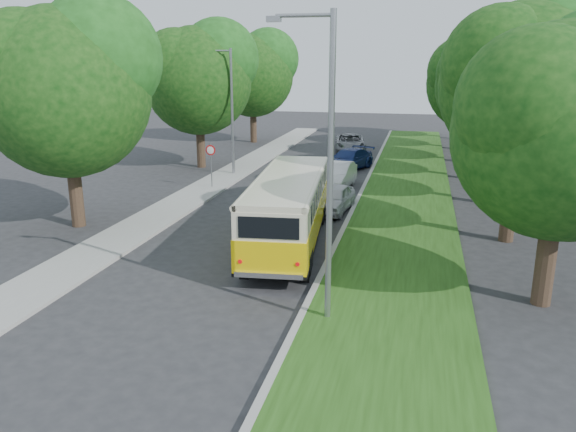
% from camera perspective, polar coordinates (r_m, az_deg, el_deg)
% --- Properties ---
extents(ground, '(120.00, 120.00, 0.00)m').
position_cam_1_polar(ground, '(18.81, -7.81, -5.87)').
color(ground, '#28282B').
rests_on(ground, ground).
extents(curb, '(0.20, 70.00, 0.15)m').
position_cam_1_polar(curb, '(22.53, 5.37, -1.95)').
color(curb, gray).
rests_on(curb, ground).
extents(grass_verge, '(4.50, 70.00, 0.13)m').
position_cam_1_polar(grass_verge, '(22.35, 11.35, -2.36)').
color(grass_verge, '#214512').
rests_on(grass_verge, ground).
extents(sidewalk, '(2.20, 70.00, 0.12)m').
position_cam_1_polar(sidewalk, '(25.02, -14.04, -0.60)').
color(sidewalk, gray).
rests_on(sidewalk, ground).
extents(treeline, '(24.27, 41.91, 9.46)m').
position_cam_1_polar(treeline, '(34.46, 7.99, 13.92)').
color(treeline, '#332319').
rests_on(treeline, ground).
extents(lamppost_near, '(1.71, 0.16, 8.00)m').
position_cam_1_polar(lamppost_near, '(14.20, 3.96, 5.55)').
color(lamppost_near, gray).
rests_on(lamppost_near, ground).
extents(lamppost_far, '(1.71, 0.16, 7.50)m').
position_cam_1_polar(lamppost_far, '(34.28, -5.88, 10.95)').
color(lamppost_far, gray).
rests_on(lamppost_far, ground).
extents(warning_sign, '(0.56, 0.10, 2.50)m').
position_cam_1_polar(warning_sign, '(30.75, -7.85, 5.84)').
color(warning_sign, gray).
rests_on(warning_sign, ground).
extents(vintage_bus, '(3.29, 9.44, 2.75)m').
position_cam_1_polar(vintage_bus, '(21.03, 0.06, 0.54)').
color(vintage_bus, yellow).
rests_on(vintage_bus, ground).
extents(car_silver, '(1.88, 3.77, 1.24)m').
position_cam_1_polar(car_silver, '(26.14, 4.67, 1.77)').
color(car_silver, silver).
rests_on(car_silver, ground).
extents(car_white, '(1.86, 4.51, 1.45)m').
position_cam_1_polar(car_white, '(30.76, 4.88, 4.07)').
color(car_white, silver).
rests_on(car_white, ground).
extents(car_blue, '(3.31, 4.87, 1.31)m').
position_cam_1_polar(car_blue, '(36.44, 6.17, 5.72)').
color(car_blue, navy).
rests_on(car_blue, ground).
extents(car_grey, '(2.99, 5.17, 1.36)m').
position_cam_1_polar(car_grey, '(43.70, 6.33, 7.38)').
color(car_grey, slate).
rests_on(car_grey, ground).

